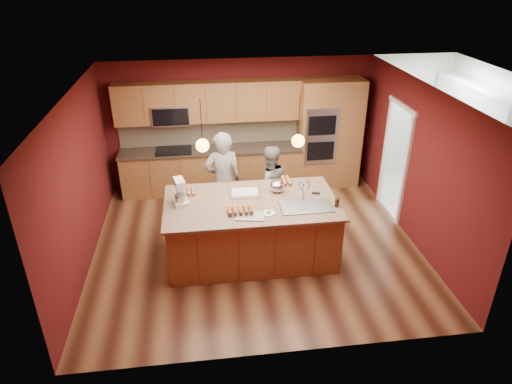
{
  "coord_description": "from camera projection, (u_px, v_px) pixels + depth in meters",
  "views": [
    {
      "loc": [
        -0.86,
        -6.63,
        4.46
      ],
      "look_at": [
        -0.0,
        -0.1,
        1.07
      ],
      "focal_mm": 32.0,
      "sensor_mm": 36.0,
      "label": 1
    }
  ],
  "objects": [
    {
      "name": "cupcakes_right",
      "position": [
        286.0,
        181.0,
        7.83
      ],
      "size": [
        0.17,
        0.33,
        0.07
      ],
      "primitive_type": null,
      "color": "#DB8848",
      "rests_on": "island"
    },
    {
      "name": "person_right",
      "position": [
        269.0,
        186.0,
        8.29
      ],
      "size": [
        0.84,
        0.72,
        1.53
      ],
      "primitive_type": "imported",
      "rotation": [
        0.0,
        0.0,
        3.35
      ],
      "color": "gray",
      "rests_on": "floor"
    },
    {
      "name": "dryer",
      "position": [
        445.0,
        170.0,
        9.58
      ],
      "size": [
        0.67,
        0.68,
        0.96
      ],
      "primitive_type": "cube",
      "rotation": [
        0.0,
        0.0,
        -0.12
      ],
      "color": "silver",
      "rests_on": "floor"
    },
    {
      "name": "cupcakes_left",
      "position": [
        189.0,
        191.0,
        7.48
      ],
      "size": [
        0.22,
        0.29,
        0.07
      ],
      "primitive_type": null,
      "color": "#DB8848",
      "rests_on": "island"
    },
    {
      "name": "floor",
      "position": [
        256.0,
        243.0,
        7.98
      ],
      "size": [
        5.5,
        5.5,
        0.0
      ],
      "primitive_type": "plane",
      "color": "#3F2013",
      "rests_on": "ground"
    },
    {
      "name": "island",
      "position": [
        252.0,
        228.0,
        7.45
      ],
      "size": [
        2.75,
        1.53,
        1.39
      ],
      "color": "brown",
      "rests_on": "floor"
    },
    {
      "name": "cupcakes_rack",
      "position": [
        240.0,
        210.0,
        6.88
      ],
      "size": [
        0.41,
        0.25,
        0.07
      ],
      "primitive_type": null,
      "color": "#DB8848",
      "rests_on": "island"
    },
    {
      "name": "phone",
      "position": [
        316.0,
        193.0,
        7.48
      ],
      "size": [
        0.15,
        0.1,
        0.01
      ],
      "primitive_type": "cube",
      "rotation": [
        0.0,
        0.0,
        -0.27
      ],
      "color": "black",
      "rests_on": "island"
    },
    {
      "name": "cooling_rack",
      "position": [
        250.0,
        215.0,
        6.82
      ],
      "size": [
        0.48,
        0.38,
        0.02
      ],
      "primitive_type": "cube",
      "rotation": [
        0.0,
        0.0,
        -0.18
      ],
      "color": "#A3A5AB",
      "rests_on": "island"
    },
    {
      "name": "plate",
      "position": [
        268.0,
        213.0,
        6.89
      ],
      "size": [
        0.2,
        0.2,
        0.01
      ],
      "primitive_type": "cylinder",
      "color": "white",
      "rests_on": "island"
    },
    {
      "name": "washer",
      "position": [
        464.0,
        183.0,
        8.91
      ],
      "size": [
        0.67,
        0.69,
        1.06
      ],
      "primitive_type": "cube",
      "rotation": [
        0.0,
        0.0,
        -0.02
      ],
      "color": "silver",
      "rests_on": "floor"
    },
    {
      "name": "wall_left",
      "position": [
        79.0,
        183.0,
        7.04
      ],
      "size": [
        0.0,
        5.0,
        5.0
      ],
      "primitive_type": "plane",
      "rotation": [
        1.57,
        0.0,
        1.57
      ],
      "color": "#511213",
      "rests_on": "ground"
    },
    {
      "name": "ceiling",
      "position": [
        255.0,
        91.0,
        6.75
      ],
      "size": [
        5.5,
        5.5,
        0.0
      ],
      "primitive_type": "plane",
      "rotation": [
        3.14,
        0.0,
        0.0
      ],
      "color": "silver",
      "rests_on": "ground"
    },
    {
      "name": "wall_back",
      "position": [
        240.0,
        124.0,
        9.57
      ],
      "size": [
        5.5,
        0.0,
        5.5
      ],
      "primitive_type": "plane",
      "rotation": [
        1.57,
        0.0,
        0.0
      ],
      "color": "#511213",
      "rests_on": "ground"
    },
    {
      "name": "mixing_bowl",
      "position": [
        277.0,
        186.0,
        7.49
      ],
      "size": [
        0.24,
        0.24,
        0.21
      ],
      "primitive_type": "ellipsoid",
      "color": "#B9BCC0",
      "rests_on": "island"
    },
    {
      "name": "oven_column",
      "position": [
        329.0,
        134.0,
        9.6
      ],
      "size": [
        1.3,
        0.62,
        2.3
      ],
      "color": "brown",
      "rests_on": "floor"
    },
    {
      "name": "stand_mixer",
      "position": [
        180.0,
        193.0,
        7.09
      ],
      "size": [
        0.28,
        0.34,
        0.42
      ],
      "rotation": [
        0.0,
        0.0,
        0.22
      ],
      "color": "silver",
      "rests_on": "island"
    },
    {
      "name": "sheet_cake",
      "position": [
        245.0,
        193.0,
        7.44
      ],
      "size": [
        0.51,
        0.39,
        0.05
      ],
      "rotation": [
        0.0,
        0.0,
        -0.04
      ],
      "color": "silver",
      "rests_on": "island"
    },
    {
      "name": "tumbler",
      "position": [
        337.0,
        202.0,
        7.06
      ],
      "size": [
        0.07,
        0.07,
        0.14
      ],
      "primitive_type": "cylinder",
      "color": "#331C0E",
      "rests_on": "island"
    },
    {
      "name": "cabinet_run",
      "position": [
        209.0,
        146.0,
        9.43
      ],
      "size": [
        3.74,
        0.64,
        2.3
      ],
      "color": "brown",
      "rests_on": "floor"
    },
    {
      "name": "pendant_right",
      "position": [
        298.0,
        141.0,
        6.86
      ],
      "size": [
        0.2,
        0.2,
        0.8
      ],
      "color": "black",
      "rests_on": "ceiling"
    },
    {
      "name": "laundry_room",
      "position": [
        474.0,
        106.0,
        8.65
      ],
      "size": [
        2.6,
        2.7,
        2.7
      ],
      "color": "silver",
      "rests_on": "ground"
    },
    {
      "name": "doorway_trim",
      "position": [
        395.0,
        162.0,
        8.52
      ],
      "size": [
        0.08,
        1.11,
        2.2
      ],
      "primitive_type": null,
      "color": "white",
      "rests_on": "wall_right"
    },
    {
      "name": "person_left",
      "position": [
        223.0,
        181.0,
        8.13
      ],
      "size": [
        0.71,
        0.51,
        1.83
      ],
      "primitive_type": "imported",
      "rotation": [
        0.0,
        0.0,
        3.25
      ],
      "color": "black",
      "rests_on": "floor"
    },
    {
      "name": "pendant_left",
      "position": [
        202.0,
        145.0,
        6.69
      ],
      "size": [
        0.2,
        0.2,
        0.8
      ],
      "color": "black",
      "rests_on": "ceiling"
    },
    {
      "name": "wall_front",
      "position": [
        284.0,
        266.0,
        5.16
      ],
      "size": [
        5.5,
        0.0,
        5.5
      ],
      "primitive_type": "plane",
      "rotation": [
        -1.57,
        0.0,
        0.0
      ],
      "color": "#511213",
      "rests_on": "ground"
    },
    {
      "name": "wall_right",
      "position": [
        417.0,
        165.0,
        7.68
      ],
      "size": [
        0.0,
        5.0,
        5.0
      ],
      "primitive_type": "plane",
      "rotation": [
        1.57,
        0.0,
        -1.57
      ],
      "color": "#511213",
      "rests_on": "ground"
    }
  ]
}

